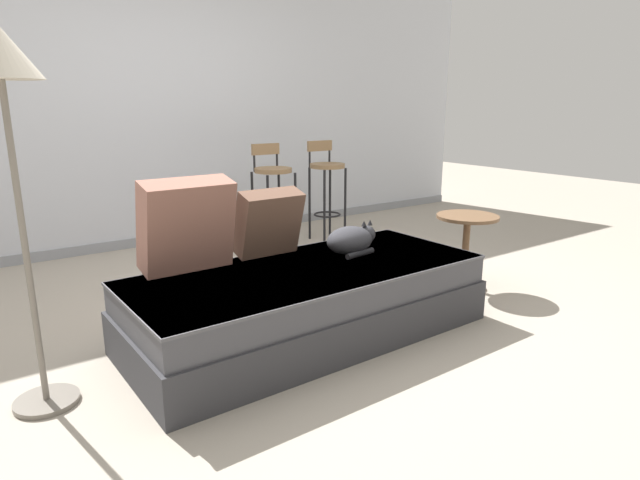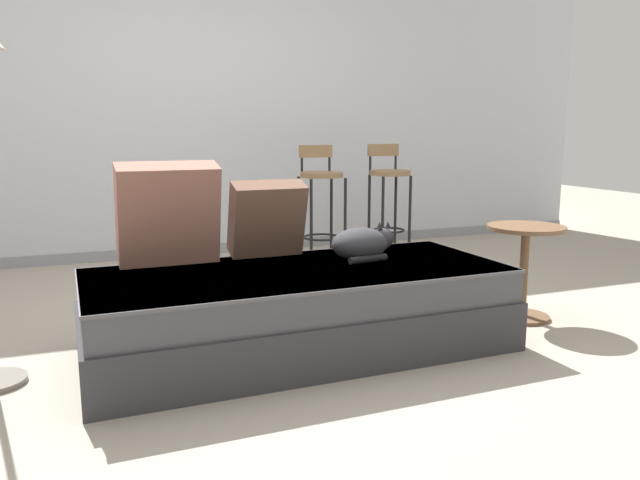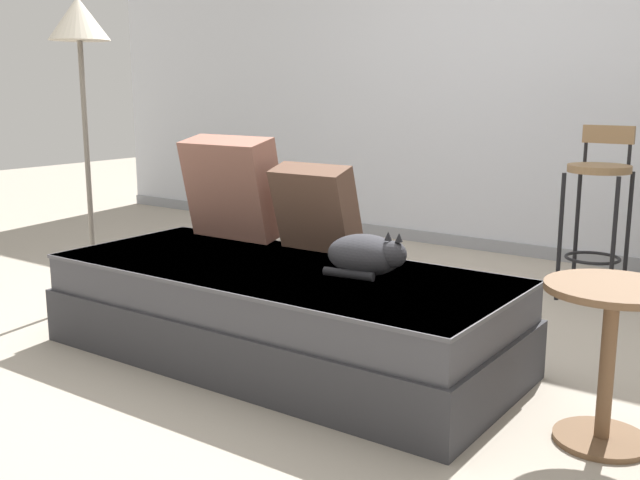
{
  "view_description": "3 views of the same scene",
  "coord_description": "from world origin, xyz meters",
  "px_view_note": "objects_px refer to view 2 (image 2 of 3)",
  "views": [
    {
      "loc": [
        -1.64,
        -2.81,
        1.33
      ],
      "look_at": [
        0.15,
        -0.3,
        0.54
      ],
      "focal_mm": 30.0,
      "sensor_mm": 36.0,
      "label": 1
    },
    {
      "loc": [
        -1.0,
        -3.23,
        1.1
      ],
      "look_at": [
        0.15,
        -0.3,
        0.54
      ],
      "focal_mm": 35.0,
      "sensor_mm": 36.0,
      "label": 2
    },
    {
      "loc": [
        2.0,
        -2.84,
        1.18
      ],
      "look_at": [
        0.15,
        -0.3,
        0.54
      ],
      "focal_mm": 42.0,
      "sensor_mm": 36.0,
      "label": 3
    }
  ],
  "objects_px": {
    "throw_pillow_corner": "(168,214)",
    "bar_stool_by_doorway": "(389,188)",
    "couch": "(299,309)",
    "side_table": "(524,259)",
    "cat": "(362,243)",
    "bar_stool_near_window": "(321,193)",
    "throw_pillow_middle": "(267,219)"
  },
  "relations": [
    {
      "from": "throw_pillow_middle",
      "to": "throw_pillow_corner",
      "type": "bearing_deg",
      "value": -179.17
    },
    {
      "from": "throw_pillow_corner",
      "to": "throw_pillow_middle",
      "type": "bearing_deg",
      "value": 0.83
    },
    {
      "from": "couch",
      "to": "side_table",
      "type": "relative_size",
      "value": 3.8
    },
    {
      "from": "side_table",
      "to": "cat",
      "type": "bearing_deg",
      "value": 175.5
    },
    {
      "from": "couch",
      "to": "throw_pillow_corner",
      "type": "bearing_deg",
      "value": 149.38
    },
    {
      "from": "throw_pillow_middle",
      "to": "cat",
      "type": "xyz_separation_m",
      "value": [
        0.45,
        -0.25,
        -0.12
      ]
    },
    {
      "from": "cat",
      "to": "side_table",
      "type": "xyz_separation_m",
      "value": [
        1.0,
        -0.08,
        -0.14
      ]
    },
    {
      "from": "side_table",
      "to": "couch",
      "type": "bearing_deg",
      "value": -179.17
    },
    {
      "from": "bar_stool_by_doorway",
      "to": "side_table",
      "type": "relative_size",
      "value": 1.76
    },
    {
      "from": "couch",
      "to": "side_table",
      "type": "bearing_deg",
      "value": 0.83
    },
    {
      "from": "throw_pillow_corner",
      "to": "side_table",
      "type": "distance_m",
      "value": 2.02
    },
    {
      "from": "couch",
      "to": "cat",
      "type": "xyz_separation_m",
      "value": [
        0.39,
        0.1,
        0.29
      ]
    },
    {
      "from": "bar_stool_near_window",
      "to": "throw_pillow_middle",
      "type": "bearing_deg",
      "value": -121.37
    },
    {
      "from": "couch",
      "to": "side_table",
      "type": "height_order",
      "value": "side_table"
    },
    {
      "from": "couch",
      "to": "side_table",
      "type": "distance_m",
      "value": 1.4
    },
    {
      "from": "bar_stool_by_doorway",
      "to": "side_table",
      "type": "height_order",
      "value": "bar_stool_by_doorway"
    },
    {
      "from": "side_table",
      "to": "bar_stool_by_doorway",
      "type": "bearing_deg",
      "value": 88.58
    },
    {
      "from": "bar_stool_near_window",
      "to": "side_table",
      "type": "xyz_separation_m",
      "value": [
        0.57,
        -1.77,
        -0.23
      ]
    },
    {
      "from": "cat",
      "to": "bar_stool_by_doorway",
      "type": "height_order",
      "value": "bar_stool_by_doorway"
    },
    {
      "from": "couch",
      "to": "bar_stool_near_window",
      "type": "xyz_separation_m",
      "value": [
        0.82,
        1.79,
        0.38
      ]
    },
    {
      "from": "bar_stool_by_doorway",
      "to": "side_table",
      "type": "bearing_deg",
      "value": -91.42
    },
    {
      "from": "cat",
      "to": "side_table",
      "type": "bearing_deg",
      "value": -4.5
    },
    {
      "from": "couch",
      "to": "cat",
      "type": "bearing_deg",
      "value": 14.22
    },
    {
      "from": "couch",
      "to": "bar_stool_by_doorway",
      "type": "relative_size",
      "value": 2.15
    },
    {
      "from": "couch",
      "to": "bar_stool_by_doorway",
      "type": "distance_m",
      "value": 2.33
    },
    {
      "from": "bar_stool_by_doorway",
      "to": "bar_stool_near_window",
      "type": "bearing_deg",
      "value": -179.94
    },
    {
      "from": "bar_stool_near_window",
      "to": "bar_stool_by_doorway",
      "type": "bearing_deg",
      "value": 0.06
    },
    {
      "from": "cat",
      "to": "bar_stool_by_doorway",
      "type": "distance_m",
      "value": 1.99
    },
    {
      "from": "throw_pillow_corner",
      "to": "bar_stool_by_doorway",
      "type": "bearing_deg",
      "value": 35.85
    },
    {
      "from": "throw_pillow_middle",
      "to": "bar_stool_by_doorway",
      "type": "xyz_separation_m",
      "value": [
        1.49,
        1.45,
        -0.01
      ]
    },
    {
      "from": "throw_pillow_corner",
      "to": "cat",
      "type": "bearing_deg",
      "value": -14.09
    },
    {
      "from": "cat",
      "to": "bar_stool_near_window",
      "type": "height_order",
      "value": "bar_stool_near_window"
    }
  ]
}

